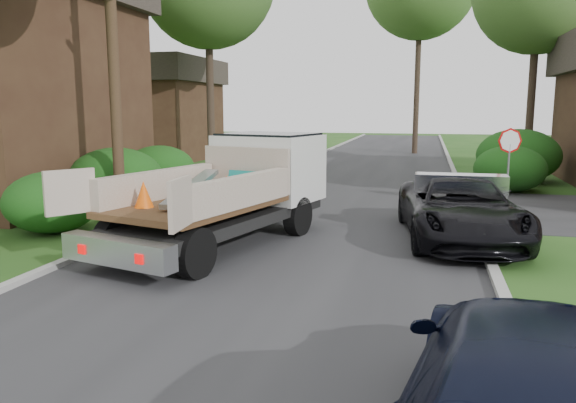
% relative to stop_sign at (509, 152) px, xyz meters
% --- Properties ---
extents(ground, '(120.00, 120.00, 0.00)m').
position_rel_stop_sign_xyz_m(ground, '(-5.20, -9.00, -1.78)').
color(ground, '#1F4A15').
rests_on(ground, ground).
extents(road, '(8.00, 90.00, 0.02)m').
position_rel_stop_sign_xyz_m(road, '(-5.20, 1.00, -1.77)').
color(road, '#28282B').
rests_on(road, ground).
extents(curb_left, '(0.20, 90.00, 0.12)m').
position_rel_stop_sign_xyz_m(curb_left, '(-9.30, 1.00, -1.72)').
color(curb_left, '#9E9E99').
rests_on(curb_left, ground).
extents(curb_right, '(0.20, 90.00, 0.12)m').
position_rel_stop_sign_xyz_m(curb_right, '(-1.10, 1.00, -1.72)').
color(curb_right, '#9E9E99').
rests_on(curb_right, ground).
extents(stop_sign, '(0.71, 0.32, 2.48)m').
position_rel_stop_sign_xyz_m(stop_sign, '(0.00, 0.00, 0.00)').
color(stop_sign, slate).
rests_on(stop_sign, ground).
extents(utility_pole, '(2.42, 1.25, 10.00)m').
position_rel_stop_sign_xyz_m(utility_pole, '(-10.68, -4.02, 3.40)').
color(utility_pole, '#382619').
rests_on(utility_pole, ground).
extents(house_left_far, '(7.56, 7.56, 6.00)m').
position_rel_stop_sign_xyz_m(house_left_far, '(-18.70, 13.00, 1.27)').
color(house_left_far, '#3A2317').
rests_on(house_left_far, ground).
extents(hedge_left_a, '(2.34, 2.34, 1.53)m').
position_rel_stop_sign_xyz_m(hedge_left_a, '(-11.40, -6.00, -1.01)').
color(hedge_left_a, '#0F4211').
rests_on(hedge_left_a, ground).
extents(hedge_left_b, '(2.86, 2.86, 1.87)m').
position_rel_stop_sign_xyz_m(hedge_left_b, '(-11.70, -2.50, -0.84)').
color(hedge_left_b, '#0F4211').
rests_on(hedge_left_b, ground).
extents(hedge_left_c, '(2.60, 2.60, 1.70)m').
position_rel_stop_sign_xyz_m(hedge_left_c, '(-12.00, 1.00, -0.93)').
color(hedge_left_c, '#0F4211').
rests_on(hedge_left_c, ground).
extents(hedge_right_a, '(2.60, 2.60, 1.70)m').
position_rel_stop_sign_xyz_m(hedge_right_a, '(0.60, 4.00, -0.93)').
color(hedge_right_a, '#0F4211').
rests_on(hedge_right_a, ground).
extents(hedge_right_b, '(3.38, 3.38, 2.21)m').
position_rel_stop_sign_xyz_m(hedge_right_b, '(1.30, 7.00, -0.67)').
color(hedge_right_b, '#0F4211').
rests_on(hedge_right_b, ground).
extents(flatbed_truck, '(4.25, 6.91, 2.45)m').
position_rel_stop_sign_xyz_m(flatbed_truck, '(-6.59, -5.47, -0.45)').
color(flatbed_truck, black).
rests_on(flatbed_truck, ground).
extents(black_pickup, '(3.13, 5.63, 1.49)m').
position_rel_stop_sign_xyz_m(black_pickup, '(-1.60, -4.50, -1.03)').
color(black_pickup, black).
rests_on(black_pickup, ground).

